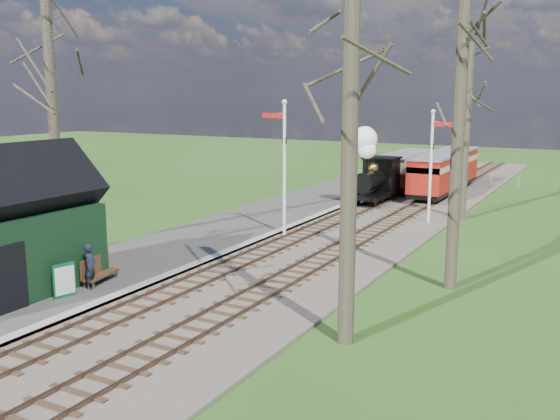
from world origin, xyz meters
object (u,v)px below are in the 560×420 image
(station_shed, at_px, (1,231))
(coach, at_px, (406,169))
(semaphore_near, at_px, (283,158))
(locomotive, at_px, (374,170))
(red_carriage_b, at_px, (455,167))
(red_carriage_a, at_px, (434,176))
(bench, at_px, (97,270))
(person, at_px, (90,266))
(sign_board, at_px, (64,280))
(semaphore_far, at_px, (433,158))

(station_shed, bearing_deg, coach, 81.23)
(station_shed, height_order, semaphore_near, semaphore_near)
(locomotive, relative_size, coach, 0.62)
(station_shed, height_order, red_carriage_b, station_shed)
(station_shed, distance_m, red_carriage_a, 26.09)
(bench, bearing_deg, person, -63.56)
(red_carriage_b, height_order, sign_board, red_carriage_b)
(station_shed, height_order, bench, station_shed)
(locomotive, relative_size, person, 3.02)
(red_carriage_a, distance_m, sign_board, 24.97)
(red_carriage_b, bearing_deg, locomotive, -106.40)
(red_carriage_a, height_order, bench, red_carriage_a)
(coach, bearing_deg, person, -95.21)
(semaphore_near, height_order, red_carriage_b, semaphore_near)
(locomotive, xyz_separation_m, coach, (0.01, 6.06, -0.55))
(semaphore_near, distance_m, bench, 10.28)
(semaphore_far, relative_size, red_carriage_b, 1.11)
(red_carriage_b, bearing_deg, semaphore_far, -82.02)
(semaphore_near, bearing_deg, semaphore_far, 49.40)
(red_carriage_a, relative_size, bench, 3.14)
(semaphore_near, bearing_deg, bench, -101.19)
(station_shed, xyz_separation_m, locomotive, (4.29, 21.78, -0.20))
(semaphore_near, bearing_deg, person, -98.93)
(coach, relative_size, red_carriage_a, 1.39)
(red_carriage_b, relative_size, bench, 3.14)
(station_shed, xyz_separation_m, semaphore_far, (8.67, 18.00, 1.08))
(semaphore_near, distance_m, semaphore_far, 7.91)
(red_carriage_a, distance_m, red_carriage_b, 5.50)
(semaphore_near, height_order, bench, semaphore_near)
(sign_board, xyz_separation_m, person, (0.07, 1.05, 0.20))
(locomotive, relative_size, bench, 2.73)
(station_shed, height_order, red_carriage_a, station_shed)
(locomotive, height_order, person, locomotive)
(red_carriage_b, bearing_deg, coach, -132.78)
(coach, xyz_separation_m, sign_board, (-2.45, -27.13, -0.77))
(semaphore_near, bearing_deg, red_carriage_a, 75.63)
(semaphore_far, bearing_deg, station_shed, -115.72)
(semaphore_far, xyz_separation_m, bench, (-7.05, -15.65, -2.73))
(semaphore_far, xyz_separation_m, person, (-6.75, -16.25, -2.41))
(locomotive, xyz_separation_m, sign_board, (-2.44, -21.07, -1.32))
(bench, bearing_deg, red_carriage_b, 79.44)
(station_shed, relative_size, person, 4.24)
(person, bearing_deg, semaphore_far, -45.50)
(coach, bearing_deg, red_carriage_a, -45.97)
(sign_board, bearing_deg, red_carriage_a, 78.33)
(coach, distance_m, sign_board, 27.25)
(locomotive, bearing_deg, semaphore_near, -94.43)
(semaphore_near, relative_size, coach, 0.87)
(station_shed, height_order, locomotive, station_shed)
(person, bearing_deg, red_carriage_b, -32.71)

